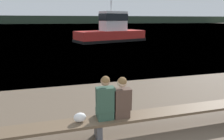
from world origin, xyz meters
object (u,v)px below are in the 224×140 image
at_px(bench_main, 98,123).
at_px(shopping_bag, 80,117).
at_px(person_right, 121,100).
at_px(tugboat_red, 111,32).
at_px(person_left, 105,101).

height_order(bench_main, shopping_bag, shopping_bag).
distance_m(bench_main, shopping_bag, 0.44).
relative_size(person_right, tugboat_red, 0.10).
relative_size(bench_main, tugboat_red, 0.90).
distance_m(bench_main, person_left, 0.54).
relative_size(bench_main, person_right, 8.80).
bearing_deg(bench_main, shopping_bag, 177.84).
bearing_deg(person_right, tugboat_red, 75.68).
distance_m(bench_main, tugboat_red, 21.46).
height_order(person_left, tugboat_red, tugboat_red).
relative_size(person_right, shopping_bag, 3.54).
bearing_deg(bench_main, person_right, 1.10).
xyz_separation_m(bench_main, shopping_bag, (-0.40, 0.02, 0.18)).
distance_m(person_left, tugboat_red, 21.39).
xyz_separation_m(bench_main, person_left, (0.17, 0.01, 0.51)).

